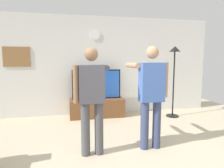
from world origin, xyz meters
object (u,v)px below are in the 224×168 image
at_px(tv_stand, 97,108).
at_px(framed_picture, 17,57).
at_px(floor_lamp, 174,67).
at_px(television, 97,84).
at_px(wall_clock, 95,35).
at_px(person_standing_nearer_lamp, 92,95).
at_px(person_standing_nearer_couch, 151,92).

relative_size(tv_stand, framed_picture, 2.20).
bearing_deg(floor_lamp, television, 167.30).
height_order(tv_stand, television, television).
height_order(wall_clock, person_standing_nearer_lamp, wall_clock).
xyz_separation_m(person_standing_nearer_lamp, person_standing_nearer_couch, (1.00, 0.03, 0.02)).
distance_m(tv_stand, floor_lamp, 2.31).
bearing_deg(framed_picture, floor_lamp, -9.90).
bearing_deg(tv_stand, framed_picture, 171.64).
distance_m(television, framed_picture, 2.15).
relative_size(wall_clock, framed_picture, 0.40).
xyz_separation_m(framed_picture, person_standing_nearer_lamp, (1.66, -2.38, -0.63)).
relative_size(tv_stand, television, 1.11).
bearing_deg(wall_clock, tv_stand, -90.00).
bearing_deg(framed_picture, tv_stand, -8.36).
distance_m(floor_lamp, person_standing_nearer_couch, 2.16).
height_order(tv_stand, person_standing_nearer_lamp, person_standing_nearer_lamp).
relative_size(wall_clock, floor_lamp, 0.14).
distance_m(wall_clock, person_standing_nearer_couch, 2.72).
xyz_separation_m(television, person_standing_nearer_couch, (0.66, -2.11, 0.11)).
bearing_deg(person_standing_nearer_couch, television, 107.34).
distance_m(tv_stand, person_standing_nearer_couch, 2.29).
bearing_deg(floor_lamp, person_standing_nearer_couch, -128.90).
xyz_separation_m(tv_stand, wall_clock, (0.00, 0.29, 1.95)).
relative_size(television, floor_lamp, 0.69).
height_order(person_standing_nearer_lamp, person_standing_nearer_couch, person_standing_nearer_couch).
bearing_deg(floor_lamp, wall_clock, 160.84).
height_order(floor_lamp, person_standing_nearer_couch, floor_lamp).
xyz_separation_m(tv_stand, person_standing_nearer_couch, (0.66, -2.06, 0.74)).
distance_m(tv_stand, person_standing_nearer_lamp, 2.24).
xyz_separation_m(wall_clock, person_standing_nearer_lamp, (-0.34, -2.38, -1.23)).
bearing_deg(person_standing_nearer_lamp, tv_stand, 80.66).
distance_m(television, floor_lamp, 2.10).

